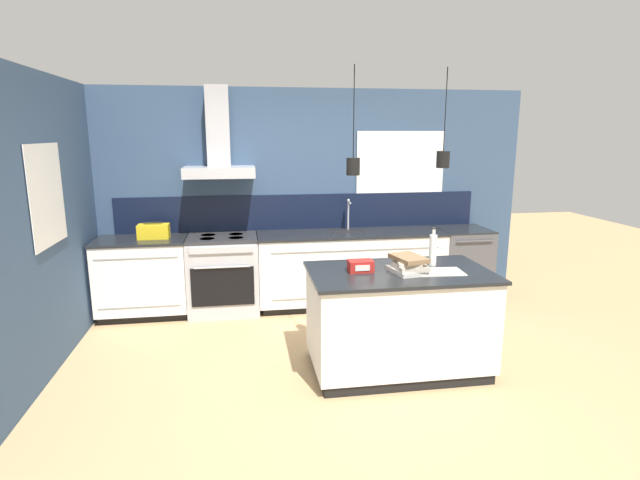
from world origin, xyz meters
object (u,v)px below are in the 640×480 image
(book_stack, at_px, (409,265))
(red_supply_box, at_px, (361,266))
(dishwasher, at_px, (461,264))
(bottle_on_island, at_px, (433,250))
(yellow_toolbox, at_px, (154,231))
(oven_range, at_px, (223,274))

(book_stack, height_order, red_supply_box, book_stack)
(red_supply_box, bearing_deg, dishwasher, 44.66)
(bottle_on_island, xyz_separation_m, book_stack, (-0.29, -0.19, -0.08))
(red_supply_box, distance_m, yellow_toolbox, 2.62)
(dishwasher, xyz_separation_m, red_supply_box, (-1.73, -1.71, 0.50))
(dishwasher, bearing_deg, bottle_on_island, -122.86)
(oven_range, distance_m, book_stack, 2.49)
(book_stack, height_order, yellow_toolbox, yellow_toolbox)
(oven_range, relative_size, dishwasher, 1.00)
(dishwasher, relative_size, book_stack, 2.48)
(book_stack, bearing_deg, yellow_toolbox, 142.60)
(dishwasher, height_order, bottle_on_island, bottle_on_island)
(oven_range, height_order, bottle_on_island, bottle_on_island)
(oven_range, xyz_separation_m, dishwasher, (2.96, 0.00, 0.00))
(oven_range, bearing_deg, bottle_on_island, -40.40)
(dishwasher, height_order, yellow_toolbox, yellow_toolbox)
(yellow_toolbox, bearing_deg, oven_range, -0.33)
(dishwasher, height_order, red_supply_box, red_supply_box)
(oven_range, xyz_separation_m, book_stack, (1.62, -1.81, 0.53))
(book_stack, bearing_deg, bottle_on_island, 33.04)
(dishwasher, relative_size, bottle_on_island, 2.63)
(book_stack, distance_m, red_supply_box, 0.41)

